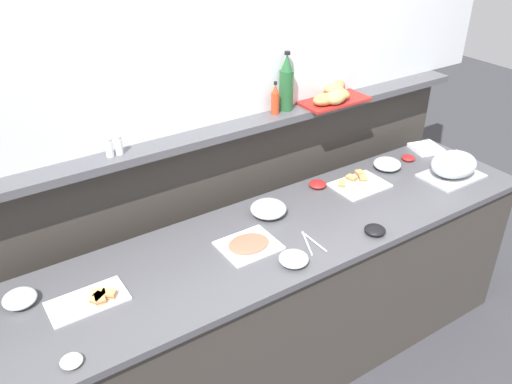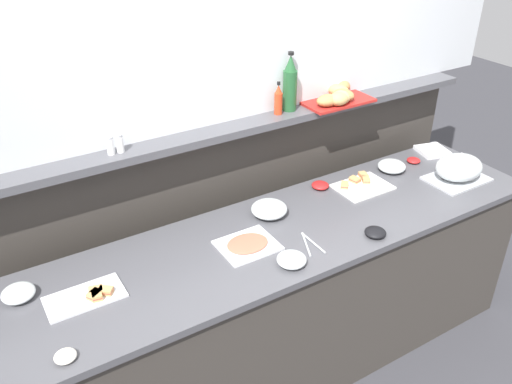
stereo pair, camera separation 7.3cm
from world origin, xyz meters
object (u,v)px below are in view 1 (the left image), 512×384
at_px(serving_tongs, 310,242).
at_px(hot_sauce_bottle, 275,100).
at_px(glass_bowl_extra, 268,209).
at_px(wine_bottle_green, 286,84).
at_px(pepper_shaker, 119,145).
at_px(sandwich_platter_side, 358,183).
at_px(serving_cloche, 454,165).
at_px(condiment_bowl_red, 375,230).
at_px(sandwich_platter_rear, 92,300).
at_px(condiment_bowl_dark, 408,158).
at_px(cold_cuts_platter, 249,245).
at_px(glass_bowl_small, 387,164).
at_px(condiment_bowl_teal, 318,184).
at_px(napkin_stack, 426,148).
at_px(glass_bowl_large, 20,299).
at_px(bread_basket, 333,95).
at_px(glass_bowl_medium, 294,259).
at_px(condiment_bowl_cream, 71,361).
at_px(salt_shaker, 109,148).

relative_size(serving_tongs, hot_sauce_bottle, 1.06).
height_order(glass_bowl_extra, wine_bottle_green, wine_bottle_green).
bearing_deg(pepper_shaker, wine_bottle_green, 1.54).
relative_size(sandwich_platter_side, serving_cloche, 0.88).
distance_m(sandwich_platter_side, serving_tongs, 0.64).
bearing_deg(hot_sauce_bottle, condiment_bowl_red, -82.44).
bearing_deg(hot_sauce_bottle, sandwich_platter_rear, -159.99).
bearing_deg(glass_bowl_extra, condiment_bowl_dark, 2.10).
bearing_deg(cold_cuts_platter, glass_bowl_small, 10.38).
bearing_deg(pepper_shaker, hot_sauce_bottle, 0.61).
xyz_separation_m(condiment_bowl_teal, hot_sauce_bottle, (-0.15, 0.21, 0.46)).
bearing_deg(sandwich_platter_rear, hot_sauce_bottle, 20.01).
distance_m(serving_cloche, napkin_stack, 0.36).
bearing_deg(glass_bowl_extra, wine_bottle_green, 43.93).
bearing_deg(glass_bowl_large, condiment_bowl_red, -15.28).
height_order(hot_sauce_bottle, bread_basket, hot_sauce_bottle).
bearing_deg(sandwich_platter_rear, sandwich_platter_side, 4.45).
distance_m(sandwich_platter_rear, cold_cuts_platter, 0.73).
bearing_deg(glass_bowl_extra, glass_bowl_large, 179.81).
height_order(glass_bowl_medium, glass_bowl_small, glass_bowl_small).
distance_m(serving_cloche, glass_bowl_large, 2.33).
bearing_deg(condiment_bowl_cream, sandwich_platter_rear, 59.19).
height_order(glass_bowl_large, napkin_stack, glass_bowl_large).
bearing_deg(bread_basket, salt_shaker, 178.90).
distance_m(glass_bowl_medium, serving_tongs, 0.18).
height_order(glass_bowl_large, glass_bowl_small, glass_bowl_small).
xyz_separation_m(cold_cuts_platter, salt_shaker, (-0.44, 0.46, 0.43)).
bearing_deg(sandwich_platter_rear, condiment_bowl_cream, -120.81).
bearing_deg(pepper_shaker, serving_cloche, -17.05).
bearing_deg(glass_bowl_small, condiment_bowl_teal, 173.08).
relative_size(sandwich_platter_rear, salt_shaker, 3.60).
relative_size(hot_sauce_bottle, pepper_shaker, 2.02).
distance_m(glass_bowl_small, wine_bottle_green, 0.80).
relative_size(glass_bowl_medium, salt_shaker, 1.53).
distance_m(glass_bowl_medium, salt_shaker, 0.96).
xyz_separation_m(glass_bowl_medium, salt_shaker, (-0.54, 0.68, 0.42)).
height_order(cold_cuts_platter, serving_tongs, cold_cuts_platter).
distance_m(serving_tongs, bread_basket, 0.93).
height_order(condiment_bowl_red, bread_basket, bread_basket).
height_order(sandwich_platter_side, condiment_bowl_cream, sandwich_platter_side).
distance_m(sandwich_platter_side, cold_cuts_platter, 0.84).
height_order(condiment_bowl_cream, serving_tongs, condiment_bowl_cream).
distance_m(serving_cloche, condiment_bowl_cream, 2.24).
distance_m(cold_cuts_platter, wine_bottle_green, 0.91).
height_order(sandwich_platter_rear, condiment_bowl_teal, sandwich_platter_rear).
height_order(glass_bowl_small, condiment_bowl_cream, glass_bowl_small).
height_order(sandwich_platter_side, hot_sauce_bottle, hot_sauce_bottle).
bearing_deg(condiment_bowl_red, pepper_shaker, 143.84).
bearing_deg(salt_shaker, wine_bottle_green, 1.47).
distance_m(pepper_shaker, bread_basket, 1.24).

